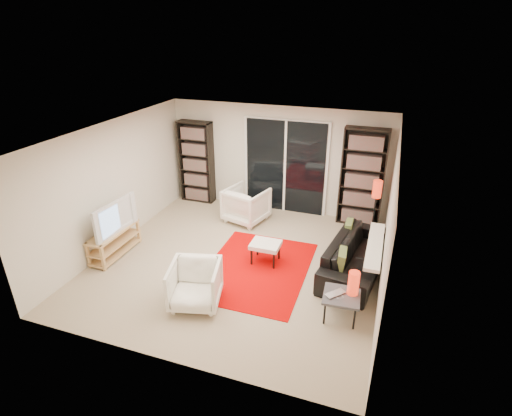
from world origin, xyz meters
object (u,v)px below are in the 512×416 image
(tv_stand, at_px, (115,242))
(bookshelf_left, at_px, (197,162))
(sofa, at_px, (357,255))
(side_table, at_px, (342,297))
(bookshelf_right, at_px, (362,178))
(floor_lamp, at_px, (376,196))
(armchair_front, at_px, (195,285))
(armchair_back, at_px, (246,205))
(ottoman, at_px, (266,246))

(tv_stand, bearing_deg, bookshelf_left, 83.24)
(sofa, height_order, side_table, sofa)
(bookshelf_left, xyz_separation_m, bookshelf_right, (3.85, -0.00, 0.07))
(bookshelf_left, bearing_deg, side_table, -39.46)
(tv_stand, distance_m, floor_lamp, 5.06)
(sofa, distance_m, armchair_front, 2.85)
(bookshelf_left, bearing_deg, armchair_back, -24.37)
(bookshelf_left, distance_m, tv_stand, 2.93)
(bookshelf_right, relative_size, tv_stand, 1.82)
(sofa, bearing_deg, side_table, -175.03)
(armchair_back, relative_size, armchair_front, 1.09)
(sofa, relative_size, armchair_back, 2.52)
(ottoman, relative_size, side_table, 0.94)
(ottoman, xyz_separation_m, floor_lamp, (1.76, 1.50, 0.62))
(floor_lamp, bearing_deg, bookshelf_left, 170.90)
(bookshelf_right, relative_size, side_table, 3.74)
(ottoman, bearing_deg, sofa, 9.28)
(armchair_front, bearing_deg, sofa, 23.24)
(bookshelf_left, xyz_separation_m, floor_lamp, (4.19, -0.67, -0.01))
(armchair_back, bearing_deg, floor_lamp, -164.67)
(bookshelf_left, height_order, bookshelf_right, bookshelf_right)
(armchair_back, height_order, ottoman, armchair_back)
(ottoman, height_order, floor_lamp, floor_lamp)
(bookshelf_left, distance_m, armchair_front, 4.10)
(sofa, distance_m, floor_lamp, 1.41)
(sofa, xyz_separation_m, ottoman, (-1.60, -0.26, 0.03))
(armchair_front, xyz_separation_m, side_table, (2.17, 0.41, 0.01))
(sofa, height_order, armchair_back, armchair_back)
(sofa, bearing_deg, floor_lamp, 1.20)
(ottoman, distance_m, floor_lamp, 2.39)
(sofa, xyz_separation_m, armchair_back, (-2.51, 1.22, 0.07))
(armchair_back, xyz_separation_m, side_table, (2.43, -2.56, -0.02))
(tv_stand, height_order, ottoman, tv_stand)
(bookshelf_right, relative_size, ottoman, 4.00)
(tv_stand, bearing_deg, floor_lamp, 25.45)
(armchair_front, bearing_deg, floor_lamp, 36.46)
(bookshelf_left, bearing_deg, sofa, -25.33)
(ottoman, bearing_deg, floor_lamp, 40.34)
(tv_stand, relative_size, side_table, 2.06)
(tv_stand, height_order, floor_lamp, floor_lamp)
(armchair_back, height_order, armchair_front, armchair_back)
(bookshelf_left, distance_m, side_table, 5.14)
(side_table, bearing_deg, armchair_front, -169.40)
(tv_stand, bearing_deg, side_table, -5.59)
(bookshelf_left, relative_size, floor_lamp, 1.53)
(armchair_back, bearing_deg, ottoman, 136.78)
(bookshelf_right, height_order, sofa, bookshelf_right)
(armchair_front, bearing_deg, bookshelf_left, 101.42)
(bookshelf_left, relative_size, tv_stand, 1.69)
(armchair_front, bearing_deg, bookshelf_right, 45.87)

